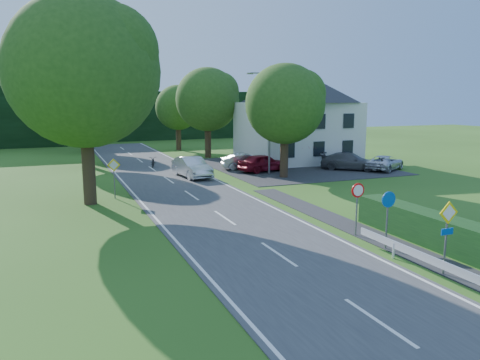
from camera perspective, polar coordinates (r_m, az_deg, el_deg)
name	(u,v)px	position (r m, az deg, el deg)	size (l,w,h in m)	color
road	(212,210)	(25.48, -3.43, -3.61)	(7.00, 80.00, 0.04)	#3C3D3F
parking_pad	(293,166)	(41.97, 6.47, 1.69)	(14.00, 16.00, 0.04)	#27272A
line_edge_left	(152,215)	(24.66, -10.62, -4.16)	(0.12, 80.00, 0.01)	white
line_edge_right	(266,204)	(26.65, 3.21, -2.95)	(0.12, 80.00, 0.01)	white
line_centre	(212,209)	(25.47, -3.43, -3.56)	(0.12, 80.00, 0.01)	white
tree_main	(85,101)	(27.56, -18.39, 9.10)	(9.40, 9.40, 11.64)	#254B16
tree_left_far	(85,118)	(43.62, -18.39, 7.19)	(7.00, 7.00, 8.58)	#254B16
tree_right_far	(208,113)	(47.88, -3.97, 8.17)	(7.40, 7.40, 9.09)	#254B16
tree_left_back	(82,116)	(55.63, -18.70, 7.39)	(6.60, 6.60, 8.07)	#254B16
tree_right_back	(178,118)	(55.30, -7.55, 7.54)	(6.20, 6.20, 7.56)	#254B16
tree_right_mid	(285,121)	(35.53, 5.47, 7.15)	(7.00, 7.00, 8.58)	#254B16
treeline_right	(164,115)	(71.32, -9.24, 7.78)	(30.00, 5.00, 7.00)	black
house_white	(297,115)	(45.17, 7.01, 7.84)	(10.60, 8.40, 8.60)	silver
streetlight	(268,118)	(37.12, 3.44, 7.56)	(2.03, 0.18, 8.00)	slate
sign_priority_right	(447,224)	(17.23, 23.97, -4.96)	(0.78, 0.09, 2.59)	slate
sign_roundabout	(388,209)	(19.39, 17.58, -3.36)	(0.64, 0.08, 2.37)	slate
sign_speed_limit	(358,197)	(20.90, 14.14, -1.99)	(0.64, 0.11, 2.37)	slate
sign_priority_left	(114,170)	(28.98, -15.12, 1.13)	(0.78, 0.09, 2.44)	slate
moving_car	(192,167)	(35.83, -5.89, 1.57)	(1.63, 4.69, 1.54)	silver
motorcycle	(153,162)	(41.59, -10.54, 2.20)	(0.64, 1.83, 0.96)	black
parked_car_red	(263,163)	(38.48, 2.81, 2.12)	(1.72, 4.28, 1.46)	maroon
parked_car_silver_a	(246,161)	(39.73, 0.72, 2.31)	(1.44, 4.13, 1.36)	#A2A1A5
parked_car_grey	(350,161)	(40.54, 13.26, 2.24)	(1.99, 4.89, 1.42)	#504F55
parked_car_silver_b	(385,163)	(41.09, 17.23, 2.02)	(2.04, 4.43, 1.23)	silver
parasol	(305,155)	(42.00, 7.91, 3.07)	(2.20, 2.24, 2.02)	#A40F0D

